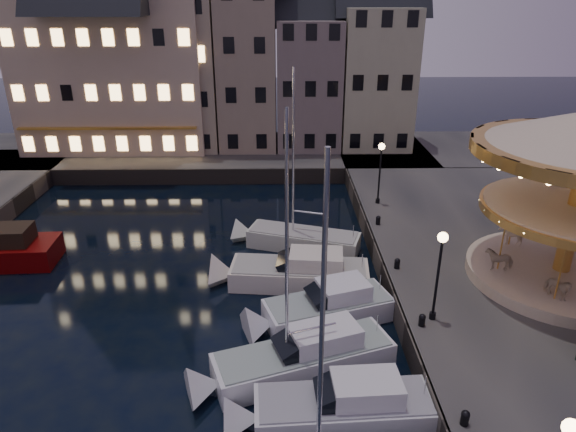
{
  "coord_description": "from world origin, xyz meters",
  "views": [
    {
      "loc": [
        0.56,
        -17.69,
        14.38
      ],
      "look_at": [
        1.0,
        8.0,
        3.2
      ],
      "focal_mm": 32.0,
      "sensor_mm": 36.0,
      "label": 1
    }
  ],
  "objects_px": {
    "streetlamp_b": "(439,264)",
    "bollard_b": "(422,319)",
    "motorboat_b": "(332,410)",
    "motorboat_e": "(292,273)",
    "bollard_a": "(465,417)",
    "streetlamp_c": "(380,165)",
    "bollard_d": "(378,220)",
    "motorboat_d": "(320,310)",
    "motorboat_c": "(295,360)",
    "bollard_c": "(397,263)",
    "motorboat_f": "(294,239)"
  },
  "relations": [
    {
      "from": "streetlamp_b",
      "to": "bollard_b",
      "type": "bearing_deg",
      "value": -140.19
    },
    {
      "from": "motorboat_b",
      "to": "motorboat_e",
      "type": "relative_size",
      "value": 0.89
    },
    {
      "from": "bollard_a",
      "to": "streetlamp_c",
      "type": "bearing_deg",
      "value": 88.24
    },
    {
      "from": "bollard_d",
      "to": "motorboat_d",
      "type": "xyz_separation_m",
      "value": [
        -4.17,
        -8.3,
        -0.96
      ]
    },
    {
      "from": "bollard_b",
      "to": "motorboat_c",
      "type": "height_order",
      "value": "motorboat_c"
    },
    {
      "from": "bollard_a",
      "to": "bollard_b",
      "type": "bearing_deg",
      "value": 90.0
    },
    {
      "from": "bollard_c",
      "to": "motorboat_b",
      "type": "distance_m",
      "value": 10.09
    },
    {
      "from": "streetlamp_b",
      "to": "bollard_b",
      "type": "distance_m",
      "value": 2.54
    },
    {
      "from": "motorboat_c",
      "to": "motorboat_e",
      "type": "relative_size",
      "value": 1.34
    },
    {
      "from": "motorboat_d",
      "to": "motorboat_b",
      "type": "bearing_deg",
      "value": -90.31
    },
    {
      "from": "streetlamp_c",
      "to": "motorboat_e",
      "type": "distance_m",
      "value": 10.81
    },
    {
      "from": "motorboat_b",
      "to": "motorboat_f",
      "type": "height_order",
      "value": "motorboat_f"
    },
    {
      "from": "bollard_d",
      "to": "motorboat_f",
      "type": "xyz_separation_m",
      "value": [
        -5.17,
        -0.45,
        -1.07
      ]
    },
    {
      "from": "bollard_a",
      "to": "motorboat_b",
      "type": "bearing_deg",
      "value": 161.84
    },
    {
      "from": "motorboat_b",
      "to": "bollard_a",
      "type": "bearing_deg",
      "value": -18.16
    },
    {
      "from": "bollard_a",
      "to": "motorboat_e",
      "type": "distance_m",
      "value": 12.47
    },
    {
      "from": "bollard_d",
      "to": "streetlamp_c",
      "type": "bearing_deg",
      "value": 80.27
    },
    {
      "from": "streetlamp_c",
      "to": "bollard_c",
      "type": "height_order",
      "value": "streetlamp_c"
    },
    {
      "from": "bollard_d",
      "to": "motorboat_c",
      "type": "height_order",
      "value": "motorboat_c"
    },
    {
      "from": "streetlamp_c",
      "to": "motorboat_c",
      "type": "height_order",
      "value": "motorboat_c"
    },
    {
      "from": "motorboat_d",
      "to": "bollard_a",
      "type": "bearing_deg",
      "value": -61.58
    },
    {
      "from": "bollard_a",
      "to": "bollard_d",
      "type": "distance_m",
      "value": 16.0
    },
    {
      "from": "streetlamp_c",
      "to": "bollard_c",
      "type": "bearing_deg",
      "value": -93.81
    },
    {
      "from": "streetlamp_b",
      "to": "motorboat_d",
      "type": "distance_m",
      "value": 6.09
    },
    {
      "from": "motorboat_d",
      "to": "motorboat_f",
      "type": "distance_m",
      "value": 7.91
    },
    {
      "from": "streetlamp_c",
      "to": "bollard_b",
      "type": "bearing_deg",
      "value": -92.45
    },
    {
      "from": "streetlamp_b",
      "to": "streetlamp_c",
      "type": "xyz_separation_m",
      "value": [
        0.0,
        13.5,
        0.0
      ]
    },
    {
      "from": "motorboat_e",
      "to": "motorboat_f",
      "type": "height_order",
      "value": "motorboat_f"
    },
    {
      "from": "bollard_b",
      "to": "bollard_d",
      "type": "relative_size",
      "value": 1.0
    },
    {
      "from": "bollard_d",
      "to": "motorboat_c",
      "type": "relative_size",
      "value": 0.05
    },
    {
      "from": "motorboat_c",
      "to": "motorboat_f",
      "type": "height_order",
      "value": "motorboat_c"
    },
    {
      "from": "bollard_d",
      "to": "motorboat_f",
      "type": "height_order",
      "value": "motorboat_f"
    },
    {
      "from": "bollard_d",
      "to": "motorboat_e",
      "type": "xyz_separation_m",
      "value": [
        -5.43,
        -4.81,
        -0.96
      ]
    },
    {
      "from": "streetlamp_c",
      "to": "motorboat_b",
      "type": "height_order",
      "value": "streetlamp_c"
    },
    {
      "from": "motorboat_b",
      "to": "motorboat_c",
      "type": "distance_m",
      "value": 3.0
    },
    {
      "from": "bollard_a",
      "to": "bollard_b",
      "type": "relative_size",
      "value": 1.0
    },
    {
      "from": "bollard_d",
      "to": "motorboat_e",
      "type": "distance_m",
      "value": 7.32
    },
    {
      "from": "motorboat_f",
      "to": "bollard_a",
      "type": "bearing_deg",
      "value": -71.61
    },
    {
      "from": "motorboat_b",
      "to": "motorboat_d",
      "type": "xyz_separation_m",
      "value": [
        0.03,
        6.32,
        -0.0
      ]
    },
    {
      "from": "bollard_b",
      "to": "streetlamp_c",
      "type": "bearing_deg",
      "value": 87.55
    },
    {
      "from": "streetlamp_c",
      "to": "bollard_c",
      "type": "relative_size",
      "value": 7.32
    },
    {
      "from": "motorboat_b",
      "to": "motorboat_c",
      "type": "relative_size",
      "value": 0.67
    },
    {
      "from": "bollard_b",
      "to": "motorboat_d",
      "type": "xyz_separation_m",
      "value": [
        -4.17,
        2.2,
        -0.96
      ]
    },
    {
      "from": "bollard_c",
      "to": "motorboat_d",
      "type": "relative_size",
      "value": 0.08
    },
    {
      "from": "bollard_a",
      "to": "bollard_c",
      "type": "bearing_deg",
      "value": 90.0
    },
    {
      "from": "bollard_b",
      "to": "motorboat_f",
      "type": "relative_size",
      "value": 0.06
    },
    {
      "from": "streetlamp_b",
      "to": "motorboat_c",
      "type": "distance_m",
      "value": 7.2
    },
    {
      "from": "bollard_c",
      "to": "motorboat_f",
      "type": "height_order",
      "value": "motorboat_f"
    },
    {
      "from": "bollard_a",
      "to": "motorboat_b",
      "type": "relative_size",
      "value": 0.08
    },
    {
      "from": "motorboat_b",
      "to": "motorboat_d",
      "type": "relative_size",
      "value": 1.06
    }
  ]
}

